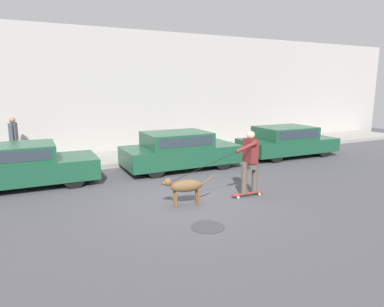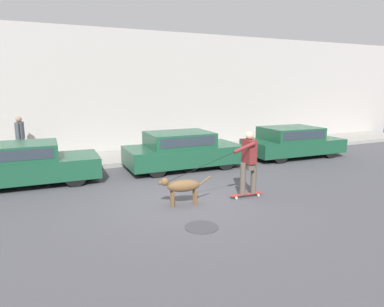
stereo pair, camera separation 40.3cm
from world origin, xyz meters
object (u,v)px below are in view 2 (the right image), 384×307
(parked_car_0, at_px, (27,165))
(skateboarder, at_px, (248,160))
(dog, at_px, (182,186))
(parked_car_1, at_px, (182,151))
(parked_car_2, at_px, (292,142))
(pedestrian_with_bag, at_px, (20,137))

(parked_car_0, relative_size, skateboarder, 1.51)
(dog, height_order, skateboarder, skateboarder)
(parked_car_1, xyz_separation_m, dog, (-1.47, -3.49, -0.16))
(parked_car_2, distance_m, skateboarder, 5.77)
(parked_car_0, relative_size, dog, 3.10)
(parked_car_2, relative_size, skateboarder, 1.51)
(parked_car_0, bearing_deg, parked_car_1, 1.42)
(parked_car_0, xyz_separation_m, parked_car_2, (9.71, 0.00, 0.00))
(parked_car_0, height_order, parked_car_2, parked_car_0)
(dog, bearing_deg, pedestrian_with_bag, -50.19)
(parked_car_0, relative_size, pedestrian_with_bag, 2.43)
(parked_car_0, height_order, pedestrian_with_bag, pedestrian_with_bag)
(parked_car_1, bearing_deg, skateboarder, -84.36)
(parked_car_1, relative_size, pedestrian_with_bag, 2.44)
(dog, bearing_deg, parked_car_2, -141.96)
(parked_car_0, bearing_deg, skateboarder, -33.19)
(skateboarder, bearing_deg, parked_car_0, -31.18)
(parked_car_1, relative_size, skateboarder, 1.51)
(parked_car_0, distance_m, skateboarder, 6.35)
(skateboarder, height_order, pedestrian_with_bag, pedestrian_with_bag)
(parked_car_1, bearing_deg, parked_car_2, 0.46)
(skateboarder, relative_size, pedestrian_with_bag, 1.61)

